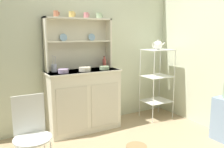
% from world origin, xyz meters
% --- Properties ---
extents(wall_back, '(3.84, 0.05, 2.50)m').
position_xyz_m(wall_back, '(0.00, 1.62, 1.25)').
color(wall_back, beige).
rests_on(wall_back, ground).
extents(hutch_cabinet, '(1.09, 0.45, 0.91)m').
position_xyz_m(hutch_cabinet, '(-0.11, 1.37, 0.47)').
color(hutch_cabinet, silver).
rests_on(hutch_cabinet, ground).
extents(hutch_shelf_unit, '(1.02, 0.18, 0.76)m').
position_xyz_m(hutch_shelf_unit, '(-0.11, 1.53, 1.35)').
color(hutch_shelf_unit, beige).
rests_on(hutch_shelf_unit, hutch_cabinet).
extents(bakers_rack, '(0.46, 0.38, 1.18)m').
position_xyz_m(bakers_rack, '(1.19, 1.23, 0.74)').
color(bakers_rack, silver).
rests_on(bakers_rack, ground).
extents(wire_chair, '(0.36, 0.36, 0.85)m').
position_xyz_m(wire_chair, '(-1.02, 0.50, 0.52)').
color(wire_chair, white).
rests_on(wire_chair, ground).
extents(cup_terracotta_0, '(0.08, 0.07, 0.08)m').
position_xyz_m(cup_terracotta_0, '(-0.43, 1.49, 1.71)').
color(cup_terracotta_0, '#C67556').
rests_on(cup_terracotta_0, hutch_shelf_unit).
extents(cup_gold_1, '(0.09, 0.08, 0.08)m').
position_xyz_m(cup_gold_1, '(-0.21, 1.49, 1.71)').
color(cup_gold_1, '#DBB760').
rests_on(cup_gold_1, hutch_shelf_unit).
extents(cup_rose_2, '(0.09, 0.07, 0.08)m').
position_xyz_m(cup_rose_2, '(0.02, 1.49, 1.71)').
color(cup_rose_2, '#D17A84').
rests_on(cup_rose_2, hutch_shelf_unit).
extents(cup_sage_3, '(0.10, 0.08, 0.08)m').
position_xyz_m(cup_sage_3, '(0.23, 1.49, 1.71)').
color(cup_sage_3, '#9EB78E').
rests_on(cup_sage_3, hutch_shelf_unit).
extents(bowl_mixing_large, '(0.14, 0.14, 0.05)m').
position_xyz_m(bowl_mixing_large, '(-0.42, 1.29, 0.94)').
color(bowl_mixing_large, '#B79ECC').
rests_on(bowl_mixing_large, hutch_cabinet).
extents(bowl_floral_medium, '(0.17, 0.17, 0.06)m').
position_xyz_m(bowl_floral_medium, '(-0.11, 1.29, 0.94)').
color(bowl_floral_medium, silver).
rests_on(bowl_floral_medium, hutch_cabinet).
extents(bowl_cream_small, '(0.15, 0.15, 0.05)m').
position_xyz_m(bowl_cream_small, '(0.21, 1.29, 0.94)').
color(bowl_cream_small, '#9EB78E').
rests_on(bowl_cream_small, hutch_cabinet).
extents(jam_bottle, '(0.06, 0.06, 0.19)m').
position_xyz_m(jam_bottle, '(0.30, 1.45, 0.99)').
color(jam_bottle, '#B74C47').
rests_on(jam_bottle, hutch_cabinet).
extents(utensil_jar, '(0.08, 0.08, 0.23)m').
position_xyz_m(utensil_jar, '(-0.51, 1.45, 0.97)').
color(utensil_jar, '#B2B7C6').
rests_on(utensil_jar, hutch_cabinet).
extents(porcelain_teapot, '(0.24, 0.15, 0.17)m').
position_xyz_m(porcelain_teapot, '(1.19, 1.23, 1.26)').
color(porcelain_teapot, white).
rests_on(porcelain_teapot, bakers_rack).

